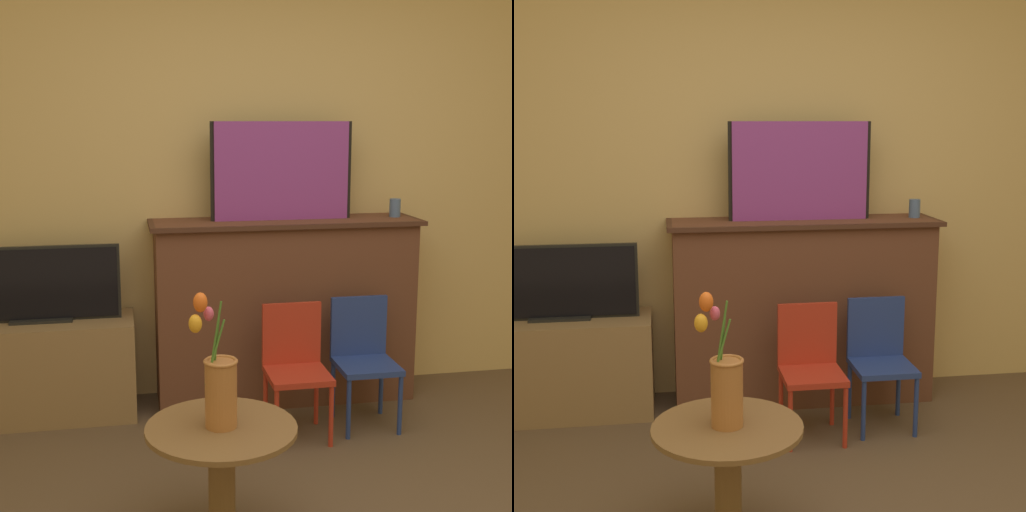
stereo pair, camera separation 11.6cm
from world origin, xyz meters
The scene contains 10 objects.
wall_back centered at (0.00, 2.13, 1.35)m, with size 8.00×0.06×2.70m.
fireplace_mantel centered at (0.11, 1.91, 0.54)m, with size 1.52×0.41×1.05m.
painting centered at (0.09, 1.92, 1.32)m, with size 0.80×0.03×0.54m.
mantel_candle centered at (0.76, 1.91, 1.10)m, with size 0.06×0.06×0.10m.
tv_stand centered at (-1.23, 1.88, 0.27)m, with size 0.97×0.41×0.54m.
tv_monitor centered at (-1.23, 1.88, 0.73)m, with size 0.84×0.12×0.41m.
chair_red centered at (0.05, 1.42, 0.38)m, with size 0.31×0.31×0.67m.
chair_blue centered at (0.44, 1.49, 0.38)m, with size 0.31×0.31×0.67m.
side_table centered at (-0.46, 0.49, 0.32)m, with size 0.57×0.57×0.49m.
vase_tulips centered at (-0.46, 0.49, 0.65)m, with size 0.18×0.13×0.51m.
Camera 2 is at (-0.67, -1.97, 1.60)m, focal length 50.00 mm.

